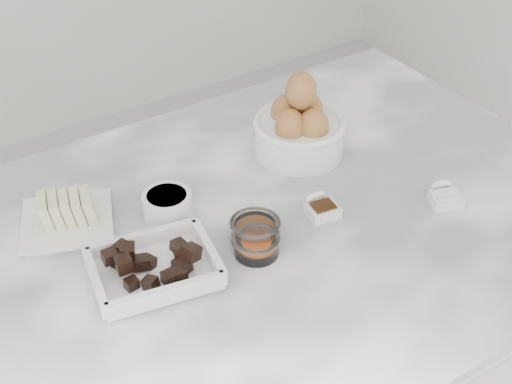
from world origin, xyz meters
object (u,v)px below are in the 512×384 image
egg_bowl (299,128)px  butter_plate (65,216)px  zest_bowl (257,244)px  vanilla_spoon (321,207)px  chocolate_dish (154,266)px  sugar_ramekin (167,206)px  salt_spoon (445,196)px  honey_bowl (255,230)px

egg_bowl → butter_plate: bearing=176.5°
zest_bowl → vanilla_spoon: 0.15m
chocolate_dish → sugar_ramekin: chocolate_dish is taller
butter_plate → vanilla_spoon: butter_plate is taller
egg_bowl → vanilla_spoon: egg_bowl is taller
butter_plate → sugar_ramekin: 0.17m
salt_spoon → egg_bowl: bearing=114.3°
butter_plate → salt_spoon: bearing=-27.1°
egg_bowl → zest_bowl: (-0.22, -0.20, -0.04)m
honey_bowl → chocolate_dish: bearing=176.7°
egg_bowl → honey_bowl: egg_bowl is taller
zest_bowl → vanilla_spoon: size_ratio=1.09×
butter_plate → honey_bowl: size_ratio=2.25×
egg_bowl → salt_spoon: egg_bowl is taller
vanilla_spoon → salt_spoon: 0.21m
chocolate_dish → sugar_ramekin: (0.08, 0.11, 0.00)m
chocolate_dish → salt_spoon: (0.49, -0.10, -0.01)m
sugar_ramekin → salt_spoon: size_ratio=1.10×
sugar_ramekin → salt_spoon: bearing=-27.6°
honey_bowl → zest_bowl: (-0.02, -0.03, -0.00)m
butter_plate → salt_spoon: size_ratio=2.53×
chocolate_dish → honey_bowl: chocolate_dish is taller
honey_bowl → zest_bowl: size_ratio=1.12×
vanilla_spoon → egg_bowl: bearing=65.5°
sugar_ramekin → salt_spoon: sugar_ramekin is taller
chocolate_dish → salt_spoon: size_ratio=2.83×
egg_bowl → vanilla_spoon: size_ratio=2.53×
egg_bowl → honey_bowl: size_ratio=2.07×
sugar_ramekin → chocolate_dish: bearing=-126.0°
chocolate_dish → honey_bowl: size_ratio=2.52×
chocolate_dish → egg_bowl: (0.38, 0.16, 0.03)m
butter_plate → vanilla_spoon: size_ratio=2.75×
egg_bowl → chocolate_dish: bearing=-157.5°
salt_spoon → honey_bowl: bearing=163.8°
butter_plate → vanilla_spoon: bearing=-28.3°
honey_bowl → vanilla_spoon: (0.13, -0.00, -0.01)m
honey_bowl → sugar_ramekin: bearing=126.6°
sugar_ramekin → zest_bowl: sugar_ramekin is taller
egg_bowl → zest_bowl: egg_bowl is taller
chocolate_dish → vanilla_spoon: chocolate_dish is taller
butter_plate → honey_bowl: bearing=-38.9°
chocolate_dish → vanilla_spoon: size_ratio=3.07×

